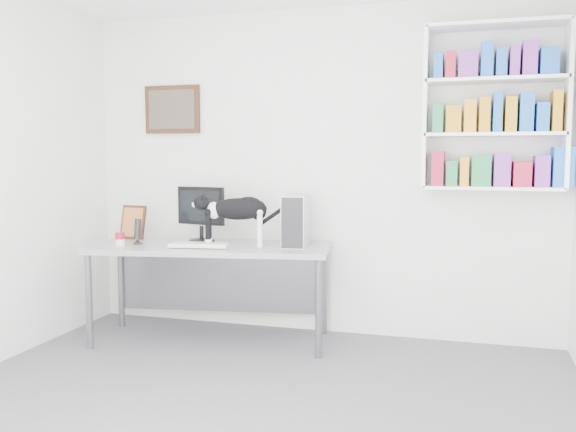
{
  "coord_description": "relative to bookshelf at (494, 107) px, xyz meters",
  "views": [
    {
      "loc": [
        1.2,
        -2.98,
        1.48
      ],
      "look_at": [
        -0.11,
        1.53,
        1.03
      ],
      "focal_mm": 38.0,
      "sensor_mm": 36.0,
      "label": 1
    }
  ],
  "objects": [
    {
      "name": "leaning_print",
      "position": [
        -2.92,
        -0.22,
        -0.92
      ],
      "size": [
        0.25,
        0.13,
        0.3
      ],
      "primitive_type": "cube",
      "rotation": [
        0.0,
        0.0,
        -0.14
      ],
      "color": "#432515",
      "rests_on": "desk"
    },
    {
      "name": "cat",
      "position": [
        -1.9,
        -0.42,
        -0.87
      ],
      "size": [
        0.67,
        0.36,
        0.4
      ],
      "primitive_type": null,
      "rotation": [
        0.0,
        0.0,
        0.31
      ],
      "color": "black",
      "rests_on": "desk"
    },
    {
      "name": "room",
      "position": [
        -1.4,
        -1.85,
        -0.5
      ],
      "size": [
        4.01,
        4.01,
        2.7
      ],
      "color": "#5A5A60",
      "rests_on": "ground"
    },
    {
      "name": "bookshelf",
      "position": [
        0.0,
        0.0,
        0.0
      ],
      "size": [
        1.03,
        0.28,
        1.24
      ],
      "primitive_type": "cube",
      "color": "white",
      "rests_on": "room"
    },
    {
      "name": "monitor",
      "position": [
        -2.28,
        -0.22,
        -0.84
      ],
      "size": [
        0.46,
        0.28,
        0.46
      ],
      "primitive_type": "cube",
      "rotation": [
        0.0,
        0.0,
        -0.17
      ],
      "color": "black",
      "rests_on": "desk"
    },
    {
      "name": "wall_art",
      "position": [
        -2.7,
        0.12,
        0.05
      ],
      "size": [
        0.52,
        0.04,
        0.42
      ],
      "primitive_type": "cube",
      "color": "#432515",
      "rests_on": "room"
    },
    {
      "name": "desk",
      "position": [
        -2.13,
        -0.39,
        -1.46
      ],
      "size": [
        1.97,
        1.02,
        0.78
      ],
      "primitive_type": "cube",
      "rotation": [
        0.0,
        0.0,
        0.16
      ],
      "color": "gray",
      "rests_on": "room"
    },
    {
      "name": "pc_tower",
      "position": [
        -1.47,
        -0.21,
        -0.87
      ],
      "size": [
        0.22,
        0.42,
        0.4
      ],
      "primitive_type": "cube",
      "rotation": [
        0.0,
        0.0,
        0.11
      ],
      "color": "#B6B7BB",
      "rests_on": "desk"
    },
    {
      "name": "speaker",
      "position": [
        -2.71,
        -0.51,
        -0.96
      ],
      "size": [
        0.1,
        0.1,
        0.22
      ],
      "primitive_type": "cylinder",
      "rotation": [
        0.0,
        0.0,
        -0.08
      ],
      "color": "black",
      "rests_on": "desk"
    },
    {
      "name": "keyboard",
      "position": [
        -2.16,
        -0.53,
        -1.05
      ],
      "size": [
        0.48,
        0.25,
        0.03
      ],
      "primitive_type": "cube",
      "rotation": [
        0.0,
        0.0,
        0.18
      ],
      "color": "beige",
      "rests_on": "desk"
    },
    {
      "name": "soup_can",
      "position": [
        -2.79,
        -0.64,
        -1.01
      ],
      "size": [
        0.09,
        0.09,
        0.11
      ],
      "primitive_type": "cylinder",
      "rotation": [
        0.0,
        0.0,
        0.21
      ],
      "color": "#A30E24",
      "rests_on": "desk"
    }
  ]
}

